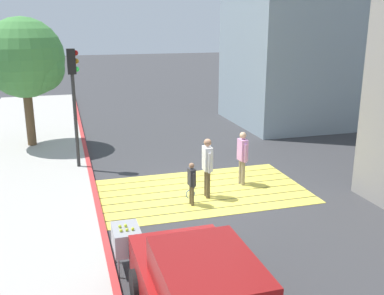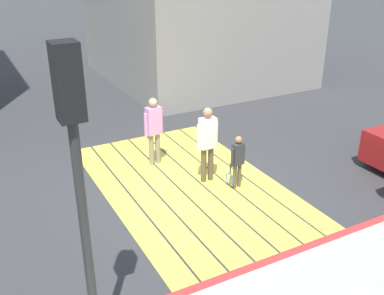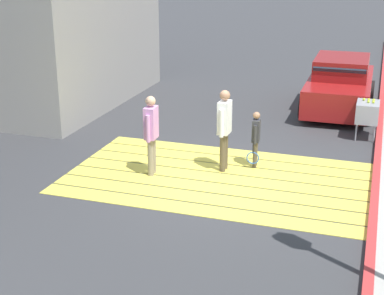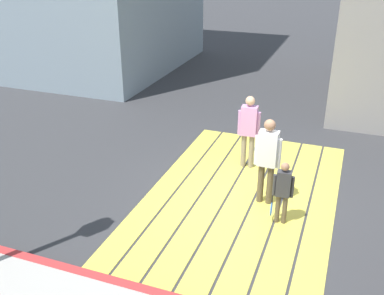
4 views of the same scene
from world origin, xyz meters
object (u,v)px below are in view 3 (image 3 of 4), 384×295
Objects in this scene: pedestrian_adult_lead at (151,130)px; pedestrian_child_with_racket at (256,136)px; tennis_ball_cart at (367,112)px; car_parked_near_curb at (340,86)px; pedestrian_adult_trailing at (224,124)px.

pedestrian_child_with_racket is at bearing -150.48° from pedestrian_adult_lead.
tennis_ball_cart is at bearing -136.81° from pedestrian_adult_lead.
car_parked_near_curb is 6.25m from pedestrian_adult_trailing.
pedestrian_adult_trailing is at bearing 48.99° from tennis_ball_cart.
car_parked_near_curb is 4.24× the size of tennis_ball_cart.
pedestrian_adult_trailing is at bearing 35.06° from pedestrian_child_with_racket.
tennis_ball_cart is 5.92m from pedestrian_adult_lead.
tennis_ball_cart is 0.80× the size of pedestrian_child_with_racket.
pedestrian_child_with_racket is (-0.61, -0.43, -0.34)m from pedestrian_adult_trailing.
tennis_ball_cart is 0.56× the size of pedestrian_adult_trailing.
pedestrian_adult_trailing is (1.99, 5.92, 0.33)m from car_parked_near_curb.
pedestrian_adult_trailing reaches higher than car_parked_near_curb.
car_parked_near_curb reaches higher than pedestrian_child_with_racket.
car_parked_near_curb is at bearing -117.19° from pedestrian_adult_lead.
car_parked_near_curb is 2.45× the size of pedestrian_adult_lead.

